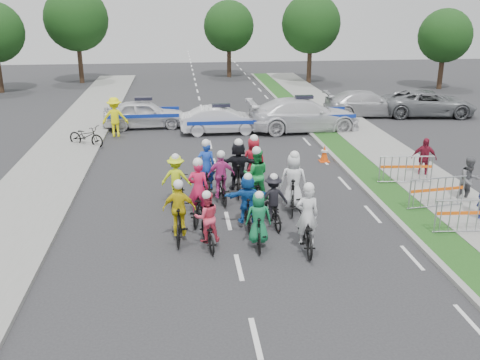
{
  "coord_description": "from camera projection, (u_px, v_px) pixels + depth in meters",
  "views": [
    {
      "loc": [
        -1.36,
        -12.06,
        6.52
      ],
      "look_at": [
        0.44,
        3.62,
        1.1
      ],
      "focal_mm": 40.0,
      "sensor_mm": 36.0,
      "label": 1
    }
  ],
  "objects": [
    {
      "name": "police_car_2",
      "position": [
        303.0,
        115.0,
        27.18
      ],
      "size": [
        5.81,
        2.55,
        1.66
      ],
      "primitive_type": "imported",
      "rotation": [
        0.0,
        0.0,
        1.61
      ],
      "color": "silver",
      "rests_on": "ground"
    },
    {
      "name": "rider_2",
      "position": [
        207.0,
        226.0,
        14.53
      ],
      "size": [
        0.79,
        1.7,
        1.67
      ],
      "rotation": [
        0.0,
        0.0,
        3.28
      ],
      "color": "black",
      "rests_on": "ground"
    },
    {
      "name": "grass_strip",
      "position": [
        386.0,
        190.0,
        18.9
      ],
      "size": [
        1.2,
        60.0,
        0.11
      ],
      "primitive_type": "cube",
      "color": "#1B4014",
      "rests_on": "ground"
    },
    {
      "name": "parked_bike",
      "position": [
        86.0,
        136.0,
        24.41
      ],
      "size": [
        1.95,
        1.51,
        0.98
      ],
      "primitive_type": "imported",
      "rotation": [
        0.0,
        0.0,
        1.04
      ],
      "color": "black",
      "rests_on": "ground"
    },
    {
      "name": "rider_7",
      "position": [
        293.0,
        188.0,
        16.95
      ],
      "size": [
        0.94,
        1.99,
        2.02
      ],
      "rotation": [
        0.0,
        0.0,
        2.94
      ],
      "color": "black",
      "rests_on": "ground"
    },
    {
      "name": "rider_5",
      "position": [
        247.0,
        204.0,
        15.76
      ],
      "size": [
        1.38,
        1.65,
        1.72
      ],
      "rotation": [
        0.0,
        0.0,
        3.11
      ],
      "color": "black",
      "rests_on": "ground"
    },
    {
      "name": "rider_12",
      "position": [
        206.0,
        175.0,
        18.56
      ],
      "size": [
        0.7,
        1.93,
        1.96
      ],
      "rotation": [
        0.0,
        0.0,
        3.16
      ],
      "color": "black",
      "rests_on": "ground"
    },
    {
      "name": "barrier_2",
      "position": [
        406.0,
        171.0,
        19.31
      ],
      "size": [
        2.04,
        0.68,
        1.12
      ],
      "primitive_type": null,
      "rotation": [
        0.0,
        0.0,
        -0.09
      ],
      "color": "#A5A8AD",
      "rests_on": "ground"
    },
    {
      "name": "rider_3",
      "position": [
        180.0,
        217.0,
        14.88
      ],
      "size": [
        0.96,
        1.79,
        1.84
      ],
      "rotation": [
        0.0,
        0.0,
        3.05
      ],
      "color": "black",
      "rests_on": "ground"
    },
    {
      "name": "tree_1",
      "position": [
        311.0,
        24.0,
        41.28
      ],
      "size": [
        4.55,
        4.55,
        6.82
      ],
      "color": "#382619",
      "rests_on": "ground"
    },
    {
      "name": "rider_10",
      "position": [
        176.0,
        185.0,
        17.47
      ],
      "size": [
        1.08,
        1.83,
        1.78
      ],
      "rotation": [
        0.0,
        0.0,
        2.95
      ],
      "color": "black",
      "rests_on": "ground"
    },
    {
      "name": "tree_4",
      "position": [
        229.0,
        26.0,
        44.5
      ],
      "size": [
        4.2,
        4.2,
        6.3
      ],
      "color": "#382619",
      "rests_on": "ground"
    },
    {
      "name": "curb_right",
      "position": [
        367.0,
        190.0,
        18.82
      ],
      "size": [
        0.2,
        60.0,
        0.12
      ],
      "primitive_type": "cube",
      "color": "gray",
      "rests_on": "ground"
    },
    {
      "name": "spectator_2",
      "position": [
        424.0,
        158.0,
        20.04
      ],
      "size": [
        0.99,
        0.63,
        1.57
      ],
      "primitive_type": "imported",
      "rotation": [
        0.0,
        0.0,
        -0.29
      ],
      "color": "maroon",
      "rests_on": "ground"
    },
    {
      "name": "police_car_1",
      "position": [
        221.0,
        120.0,
        26.75
      ],
      "size": [
        4.09,
        1.48,
        1.34
      ],
      "primitive_type": "imported",
      "rotation": [
        0.0,
        0.0,
        1.59
      ],
      "color": "silver",
      "rests_on": "ground"
    },
    {
      "name": "rider_13",
      "position": [
        253.0,
        167.0,
        19.06
      ],
      "size": [
        0.88,
        1.93,
        1.98
      ],
      "rotation": [
        0.0,
        0.0,
        3.25
      ],
      "color": "black",
      "rests_on": "ground"
    },
    {
      "name": "rider_4",
      "position": [
        273.0,
        205.0,
        15.89
      ],
      "size": [
        0.98,
        1.69,
        1.67
      ],
      "rotation": [
        0.0,
        0.0,
        3.25
      ],
      "color": "black",
      "rests_on": "ground"
    },
    {
      "name": "rider_8",
      "position": [
        256.0,
        183.0,
        17.53
      ],
      "size": [
        0.89,
        2.01,
        2.0
      ],
      "rotation": [
        0.0,
        0.0,
        3.05
      ],
      "color": "black",
      "rests_on": "ground"
    },
    {
      "name": "cone_0",
      "position": [
        324.0,
        154.0,
        22.22
      ],
      "size": [
        0.4,
        0.4,
        0.7
      ],
      "color": "#F24C0C",
      "rests_on": "ground"
    },
    {
      "name": "tree_2",
      "position": [
        445.0,
        36.0,
        38.72
      ],
      "size": [
        3.85,
        3.85,
        5.77
      ],
      "color": "#382619",
      "rests_on": "ground"
    },
    {
      "name": "civilian_sedan",
      "position": [
        367.0,
        104.0,
        30.62
      ],
      "size": [
        5.05,
        2.26,
        1.44
      ],
      "primitive_type": "imported",
      "rotation": [
        0.0,
        0.0,
        1.52
      ],
      "color": "#B5B5BA",
      "rests_on": "ground"
    },
    {
      "name": "barrier_1",
      "position": [
        437.0,
        194.0,
        17.03
      ],
      "size": [
        2.04,
        0.72,
        1.12
      ],
      "primitive_type": null,
      "rotation": [
        0.0,
        0.0,
        0.11
      ],
      "color": "#A5A8AD",
      "rests_on": "ground"
    },
    {
      "name": "civilian_suv",
      "position": [
        428.0,
        103.0,
        30.66
      ],
      "size": [
        5.55,
        3.09,
        1.47
      ],
      "primitive_type": "imported",
      "rotation": [
        0.0,
        0.0,
        1.44
      ],
      "color": "slate",
      "rests_on": "ground"
    },
    {
      "name": "spectator_1",
      "position": [
        469.0,
        180.0,
        17.61
      ],
      "size": [
        0.82,
        0.66,
        1.58
      ],
      "primitive_type": "imported",
      "rotation": [
        0.0,
        0.0,
        0.09
      ],
      "color": "#59595E",
      "rests_on": "ground"
    },
    {
      "name": "rider_11",
      "position": [
        238.0,
        171.0,
        18.41
      ],
      "size": [
        1.64,
        1.95,
        2.01
      ],
      "rotation": [
        0.0,
        0.0,
        3.04
      ],
      "color": "black",
      "rests_on": "ground"
    },
    {
      "name": "sidewalk_right",
      "position": [
        434.0,
        187.0,
        19.09
      ],
      "size": [
        2.4,
        60.0,
        0.13
      ],
      "primitive_type": "cube",
      "color": "gray",
      "rests_on": "ground"
    },
    {
      "name": "tree_3",
      "position": [
        76.0,
        19.0,
        41.1
      ],
      "size": [
        4.9,
        4.9,
        7.35
      ],
      "color": "#382619",
      "rests_on": "ground"
    },
    {
      "name": "rider_0",
      "position": [
        306.0,
        227.0,
        14.37
      ],
      "size": [
        0.83,
        1.97,
        1.96
      ],
      "rotation": [
        0.0,
        0.0,
        3.06
      ],
      "color": "black",
      "rests_on": "ground"
    },
    {
      "name": "rider_1",
      "position": [
        258.0,
        225.0,
        14.49
      ],
      "size": [
        0.73,
        1.61,
        1.67
      ],
      "rotation": [
        0.0,
        0.0,
        3.07
      ],
      "color": "black",
      "rests_on": "ground"
    },
    {
      "name": "police_car_0",
      "position": [
        144.0,
        114.0,
        27.92
      ],
      "size": [
        4.3,
        1.85,
        1.45
      ],
      "primitive_type": "imported",
      "rotation": [
        0.0,
        0.0,
        1.6
      ],
      "color": "silver",
      "rests_on": "ground"
    },
    {
      "name": "rider_6",
      "position": [
        199.0,
        200.0,
        16.28
      ],
      "size": [
        1.05,
        2.08,
        2.02
      ],
      "rotation": [
        0.0,
        0.0,
        2.95
      ],
      "color": "black",
      "rests_on": "ground"
    },
    {
      "name": "barrier_0",
      "position": [
        468.0,
        218.0,
        15.2
      ],
      "size": [
        2.03,
        0.63,
        1.12
      ],
      "primitive_type": null,
      "rotation": [
        0.0,
        0.0,
        -0.06
      ],
      "color": "#A5A8AD",
      "rests_on": "ground"
    },
    {
      "name": "marshal_hiviz",
      "position": [
        115.0,
        117.0,
        26.02
      ],
      "size": [
        1.25,
        0.73,
        1.93
      ],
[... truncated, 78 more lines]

